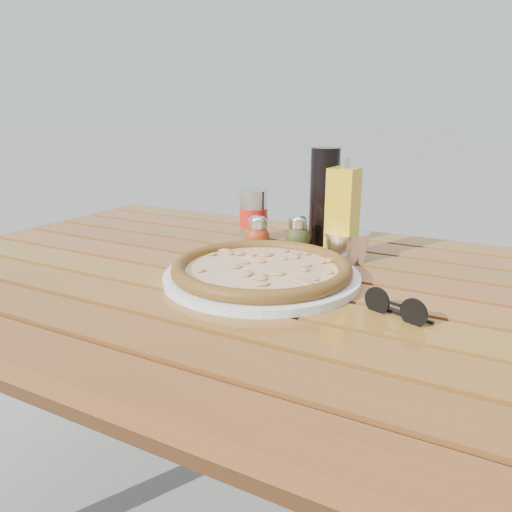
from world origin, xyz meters
The scene contains 10 objects.
table centered at (0.00, 0.00, 0.67)m, with size 1.40×0.90×0.75m.
plate centered at (0.04, -0.02, 0.76)m, with size 0.36×0.36×0.01m, color silver.
pizza centered at (0.04, -0.02, 0.77)m, with size 0.36×0.36×0.03m.
pepper_shaker centered at (-0.06, 0.14, 0.79)m, with size 0.06×0.06×0.08m.
oregano_shaker centered at (0.01, 0.19, 0.79)m, with size 0.06×0.06×0.08m.
dark_bottle centered at (0.04, 0.28, 0.86)m, with size 0.07×0.07×0.22m, color black.
soda_can centered at (-0.12, 0.23, 0.81)m, with size 0.08×0.08×0.12m.
olive_oil_cruet centered at (0.12, 0.17, 0.85)m, with size 0.06×0.06×0.21m.
parmesan_tin centered at (0.13, 0.18, 0.78)m, with size 0.13×0.13×0.07m.
sunglasses centered at (0.29, -0.08, 0.77)m, with size 0.11×0.05×0.04m.
Camera 1 is at (0.44, -0.79, 1.05)m, focal length 35.00 mm.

